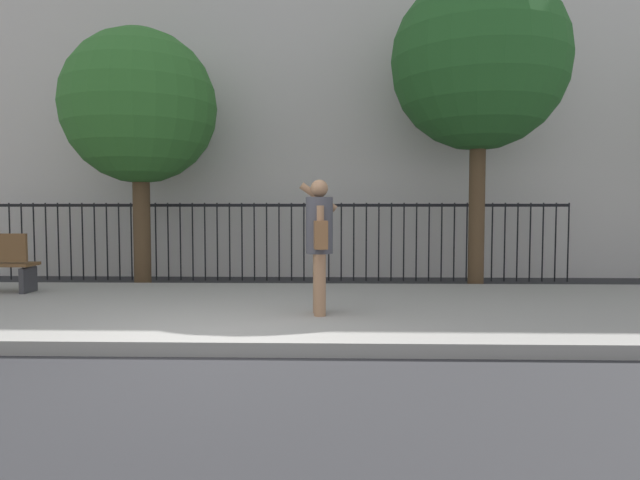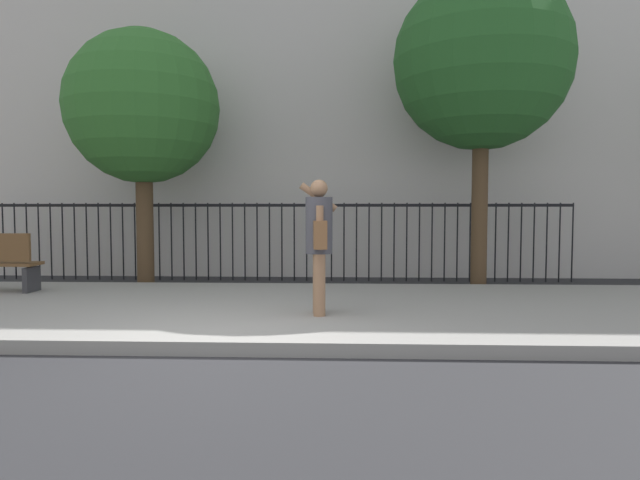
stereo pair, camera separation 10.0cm
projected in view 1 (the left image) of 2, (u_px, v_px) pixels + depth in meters
name	position (u px, v px, depth m)	size (l,w,h in m)	color
ground_plane	(208.00, 357.00, 5.59)	(60.00, 60.00, 0.00)	#28282B
sidewalk	(244.00, 310.00, 7.79)	(28.00, 4.40, 0.15)	gray
building_facade	(284.00, 83.00, 13.81)	(28.00, 4.00, 9.17)	#BCB7B2
iron_fence	(273.00, 231.00, 11.42)	(12.03, 0.04, 1.60)	black
pedestrian_on_phone	(319.00, 237.00, 6.98)	(0.50, 0.67, 1.70)	#936B4C
street_tree_near	(140.00, 108.00, 10.38)	(2.85, 2.85, 4.81)	#4C3823
street_tree_mid	(479.00, 63.00, 10.06)	(3.18, 3.18, 5.73)	#4C3823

